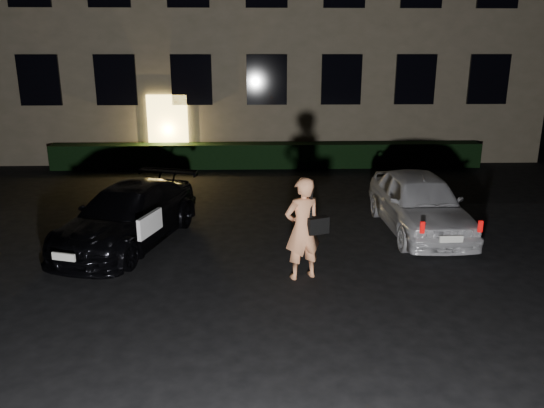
{
  "coord_description": "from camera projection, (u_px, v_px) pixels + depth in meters",
  "views": [
    {
      "loc": [
        -0.43,
        -7.88,
        4.05
      ],
      "look_at": [
        -0.11,
        2.0,
        1.14
      ],
      "focal_mm": 35.0,
      "sensor_mm": 36.0,
      "label": 1
    }
  ],
  "objects": [
    {
      "name": "sedan",
      "position": [
        128.0,
        215.0,
        11.31
      ],
      "size": [
        2.91,
        4.61,
        1.24
      ],
      "rotation": [
        0.0,
        0.0,
        -0.3
      ],
      "color": "black",
      "rests_on": "ground"
    },
    {
      "name": "hedge",
      "position": [
        267.0,
        155.0,
        18.66
      ],
      "size": [
        15.0,
        0.7,
        0.85
      ],
      "primitive_type": "cube",
      "color": "black",
      "rests_on": "ground"
    },
    {
      "name": "hatch",
      "position": [
        419.0,
        202.0,
        12.05
      ],
      "size": [
        1.71,
        4.06,
        1.37
      ],
      "rotation": [
        0.0,
        0.0,
        0.02
      ],
      "color": "silver",
      "rests_on": "ground"
    },
    {
      "name": "man",
      "position": [
        303.0,
        228.0,
        9.5
      ],
      "size": [
        0.88,
        0.67,
        1.9
      ],
      "rotation": [
        0.0,
        0.0,
        3.51
      ],
      "color": "#ED9664",
      "rests_on": "ground"
    },
    {
      "name": "ground",
      "position": [
        282.0,
        305.0,
        8.72
      ],
      "size": [
        80.0,
        80.0,
        0.0
      ],
      "primitive_type": "plane",
      "color": "black",
      "rests_on": "ground"
    }
  ]
}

